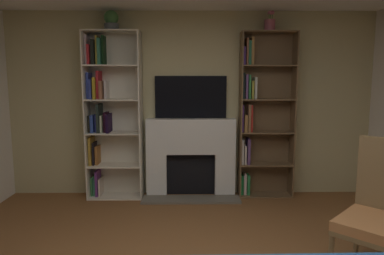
{
  "coord_description": "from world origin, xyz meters",
  "views": [
    {
      "loc": [
        -0.04,
        -2.26,
        1.65
      ],
      "look_at": [
        0.0,
        1.08,
        1.18
      ],
      "focal_mm": 32.84,
      "sensor_mm": 36.0,
      "label": 1
    }
  ],
  "objects": [
    {
      "name": "wall_back_accent",
      "position": [
        0.0,
        2.73,
        1.29
      ],
      "size": [
        5.23,
        0.06,
        2.57
      ],
      "primitive_type": "cube",
      "color": "tan",
      "rests_on": "ground_plane"
    },
    {
      "name": "fireplace",
      "position": [
        0.0,
        2.59,
        0.57
      ],
      "size": [
        1.34,
        0.5,
        1.1
      ],
      "color": "silver",
      "rests_on": "ground_plane"
    },
    {
      "name": "tv",
      "position": [
        0.0,
        2.67,
        1.4
      ],
      "size": [
        1.0,
        0.06,
        0.59
      ],
      "primitive_type": "cube",
      "color": "black",
      "rests_on": "fireplace"
    },
    {
      "name": "bookshelf_left",
      "position": [
        -1.15,
        2.58,
        1.19
      ],
      "size": [
        0.75,
        0.33,
        2.28
      ],
      "color": "beige",
      "rests_on": "ground_plane"
    },
    {
      "name": "bookshelf_right",
      "position": [
        0.97,
        2.6,
        1.15
      ],
      "size": [
        0.75,
        0.27,
        2.28
      ],
      "color": "brown",
      "rests_on": "ground_plane"
    },
    {
      "name": "potted_plant",
      "position": [
        -1.05,
        2.55,
        2.41
      ],
      "size": [
        0.19,
        0.19,
        0.27
      ],
      "color": "#4F5556",
      "rests_on": "bookshelf_left"
    },
    {
      "name": "vase_with_flowers",
      "position": [
        1.05,
        2.55,
        2.38
      ],
      "size": [
        0.15,
        0.15,
        0.27
      ],
      "color": "#8F4252",
      "rests_on": "bookshelf_right"
    }
  ]
}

